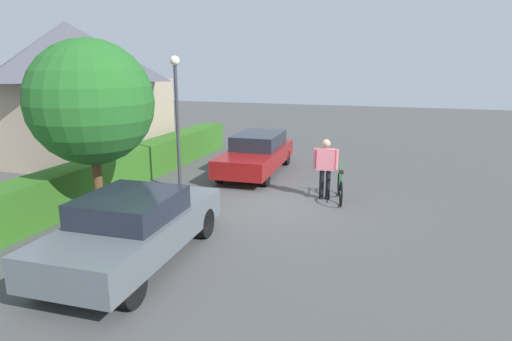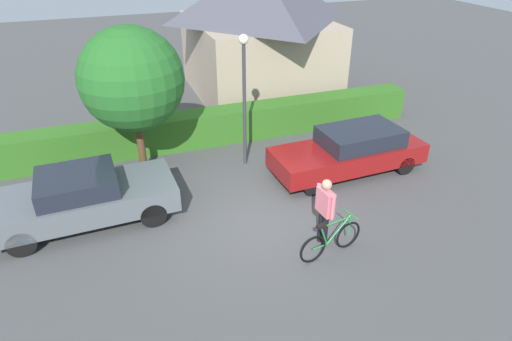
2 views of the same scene
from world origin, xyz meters
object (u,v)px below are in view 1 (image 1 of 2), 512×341
(parked_car_far, at_px, (257,153))
(tree_kerbside, at_px, (91,103))
(person_rider, at_px, (326,164))
(parked_car_near, at_px, (134,226))
(street_lamp, at_px, (177,104))
(bicycle, at_px, (340,187))

(parked_car_far, bearing_deg, tree_kerbside, 160.23)
(person_rider, distance_m, tree_kerbside, 6.22)
(parked_car_near, height_order, person_rider, person_rider)
(person_rider, height_order, street_lamp, street_lamp)
(person_rider, bearing_deg, parked_car_far, 49.87)
(parked_car_far, relative_size, bicycle, 2.77)
(parked_car_near, relative_size, bicycle, 2.63)
(street_lamp, distance_m, tree_kerbside, 3.07)
(parked_car_near, height_order, street_lamp, street_lamp)
(parked_car_far, height_order, bicycle, parked_car_far)
(parked_car_near, xyz_separation_m, bicycle, (5.08, -3.19, -0.33))
(parked_car_far, xyz_separation_m, street_lamp, (-2.76, 1.54, 1.87))
(parked_car_near, xyz_separation_m, parked_car_far, (7.43, 0.00, -0.02))
(parked_car_near, distance_m, tree_kerbside, 3.41)
(bicycle, height_order, street_lamp, street_lamp)
(person_rider, relative_size, street_lamp, 0.43)
(person_rider, xyz_separation_m, street_lamp, (-0.43, 4.31, 1.57))
(person_rider, relative_size, tree_kerbside, 0.40)
(parked_car_near, bearing_deg, parked_car_far, 0.04)
(parked_car_far, height_order, tree_kerbside, tree_kerbside)
(bicycle, bearing_deg, person_rider, 88.06)
(bicycle, relative_size, person_rider, 0.97)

